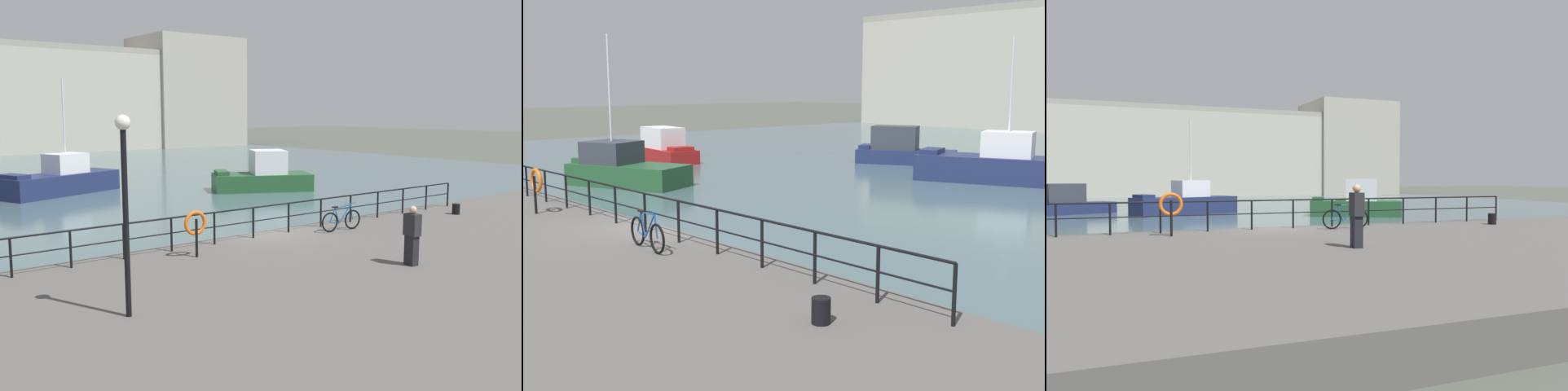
# 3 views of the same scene
# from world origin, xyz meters

# --- Properties ---
(ground_plane) EXTENTS (240.00, 240.00, 0.00)m
(ground_plane) POSITION_xyz_m (0.00, 0.00, 0.00)
(ground_plane) COLOR #4C5147
(water_basin) EXTENTS (80.00, 60.00, 0.01)m
(water_basin) POSITION_xyz_m (0.00, 30.20, 0.01)
(water_basin) COLOR #476066
(water_basin) RESTS_ON ground_plane
(quay_promenade) EXTENTS (56.00, 13.00, 0.78)m
(quay_promenade) POSITION_xyz_m (0.00, -6.50, 0.39)
(quay_promenade) COLOR #565451
(quay_promenade) RESTS_ON ground_plane
(moored_cabin_cruiser) EXTENTS (7.91, 4.95, 6.97)m
(moored_cabin_cruiser) POSITION_xyz_m (-0.57, 19.36, 0.86)
(moored_cabin_cruiser) COLOR navy
(moored_cabin_cruiser) RESTS_ON water_basin
(moored_blue_motorboat) EXTENTS (6.73, 5.16, 2.57)m
(moored_blue_motorboat) POSITION_xyz_m (10.28, 13.16, 0.91)
(moored_blue_motorboat) COLOR #23512D
(moored_blue_motorboat) RESTS_ON water_basin
(quay_railing) EXTENTS (22.20, 0.07, 1.08)m
(quay_railing) POSITION_xyz_m (-1.02, -0.75, 1.52)
(quay_railing) COLOR black
(quay_railing) RESTS_ON quay_promenade
(parked_bicycle) EXTENTS (1.77, 0.24, 0.98)m
(parked_bicycle) POSITION_xyz_m (2.25, -1.71, 1.17)
(parked_bicycle) COLOR black
(parked_bicycle) RESTS_ON quay_promenade
(mooring_bollard) EXTENTS (0.32, 0.32, 0.44)m
(mooring_bollard) POSITION_xyz_m (8.51, -2.24, 1.00)
(mooring_bollard) COLOR black
(mooring_bollard) RESTS_ON quay_promenade
(life_ring_stand) EXTENTS (0.75, 0.16, 1.40)m
(life_ring_stand) POSITION_xyz_m (-3.94, -1.79, 1.76)
(life_ring_stand) COLOR black
(life_ring_stand) RESTS_ON quay_promenade
(quay_lamp_post) EXTENTS (0.32, 0.32, 4.25)m
(quay_lamp_post) POSITION_xyz_m (-7.79, -5.34, 3.53)
(quay_lamp_post) COLOR black
(quay_lamp_post) RESTS_ON quay_promenade
(standing_person) EXTENTS (0.32, 0.47, 1.69)m
(standing_person) POSITION_xyz_m (0.34, -6.33, 1.65)
(standing_person) COLOR black
(standing_person) RESTS_ON quay_promenade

